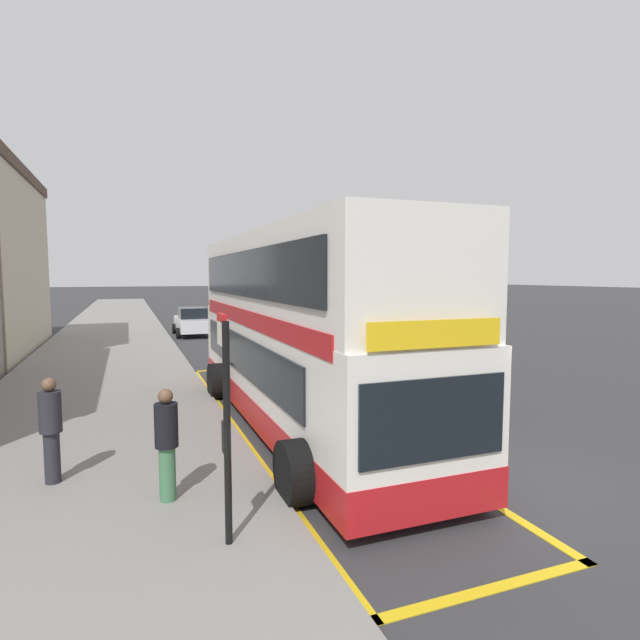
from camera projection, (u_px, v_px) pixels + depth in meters
The scene contains 9 objects.
ground_plane at pixel (214, 321), 38.32m from camera, with size 260.00×260.00×0.00m, color #333335.
pavement_near at pixel (115, 323), 35.83m from camera, with size 6.00×76.00×0.14m, color gray.
double_decker_bus at pixel (298, 336), 11.68m from camera, with size 3.21×11.19×4.40m.
bus_bay_markings at pixel (293, 419), 12.15m from camera, with size 3.05×14.29×0.01m.
bus_stop_sign at pixel (226, 411), 6.21m from camera, with size 0.09×0.51×2.85m.
parked_car_navy_distant at pixel (220, 301), 51.80m from camera, with size 2.09×4.20×1.62m.
parked_car_white_across at pixel (193, 322), 29.16m from camera, with size 2.09×4.20×1.62m.
pedestrian_waiting_near_sign at pixel (167, 440), 7.40m from camera, with size 0.34×0.34×1.68m.
pedestrian_further_back at pixel (51, 426), 8.04m from camera, with size 0.34×0.34×1.71m.
Camera 1 is at (-6.13, -6.52, 3.46)m, focal length 28.33 mm.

